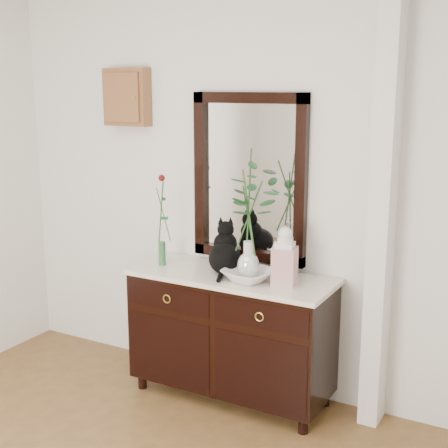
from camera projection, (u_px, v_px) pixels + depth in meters
The scene contains 10 objects.
wall_back at pixel (236, 190), 4.14m from camera, with size 3.60×0.04×2.70m, color silver.
pilaster at pixel (383, 206), 3.60m from camera, with size 0.12×0.20×2.70m, color silver.
sideboard at pixel (231, 330), 4.07m from camera, with size 1.33×0.52×0.82m.
wall_mirror at pixel (249, 178), 4.06m from camera, with size 0.80×0.06×1.10m.
key_cabinet at pixel (127, 97), 4.37m from camera, with size 0.35×0.10×0.40m, color brown.
cat at pixel (225, 248), 3.99m from camera, with size 0.24×0.29×0.34m, color black, non-canonical shape.
lotus_bowl at pixel (248, 275), 3.84m from camera, with size 0.30×0.30×0.07m, color white.
vase_branches at pixel (249, 213), 3.75m from camera, with size 0.39×0.39×0.82m, color silver, non-canonical shape.
bud_vase_rose at pixel (161, 220), 4.13m from camera, with size 0.08×0.08×0.63m, color #336A3A, non-canonical shape.
ginger_jar at pixel (285, 255), 3.74m from camera, with size 0.14×0.14×0.37m, color white, non-canonical shape.
Camera 1 is at (1.90, -1.64, 2.03)m, focal length 50.00 mm.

